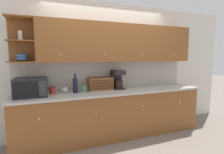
{
  "coord_description": "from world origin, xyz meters",
  "views": [
    {
      "loc": [
        -1.22,
        -3.38,
        1.55
      ],
      "look_at": [
        0.0,
        -0.22,
        1.15
      ],
      "focal_mm": 28.0,
      "sensor_mm": 36.0,
      "label": 1
    }
  ],
  "objects_px": {
    "microwave": "(31,87)",
    "storage_canister": "(52,90)",
    "wine_bottle": "(75,84)",
    "coffee_maker": "(118,79)",
    "bowl_stack_on_counter": "(65,90)",
    "bread_box": "(100,84)",
    "mug": "(84,89)"
  },
  "relations": [
    {
      "from": "microwave",
      "to": "bread_box",
      "type": "relative_size",
      "value": 1.07
    },
    {
      "from": "coffee_maker",
      "to": "storage_canister",
      "type": "bearing_deg",
      "value": -177.96
    },
    {
      "from": "bowl_stack_on_counter",
      "to": "bread_box",
      "type": "distance_m",
      "value": 0.68
    },
    {
      "from": "storage_canister",
      "to": "mug",
      "type": "bearing_deg",
      "value": -5.08
    },
    {
      "from": "bowl_stack_on_counter",
      "to": "mug",
      "type": "relative_size",
      "value": 1.38
    },
    {
      "from": "microwave",
      "to": "mug",
      "type": "height_order",
      "value": "microwave"
    },
    {
      "from": "mug",
      "to": "bowl_stack_on_counter",
      "type": "bearing_deg",
      "value": 158.69
    },
    {
      "from": "storage_canister",
      "to": "coffee_maker",
      "type": "bearing_deg",
      "value": 2.04
    },
    {
      "from": "bowl_stack_on_counter",
      "to": "bread_box",
      "type": "height_order",
      "value": "bread_box"
    },
    {
      "from": "mug",
      "to": "coffee_maker",
      "type": "bearing_deg",
      "value": 7.55
    },
    {
      "from": "microwave",
      "to": "bowl_stack_on_counter",
      "type": "distance_m",
      "value": 0.57
    },
    {
      "from": "mug",
      "to": "coffee_maker",
      "type": "relative_size",
      "value": 0.3
    },
    {
      "from": "bowl_stack_on_counter",
      "to": "mug",
      "type": "bearing_deg",
      "value": -21.31
    },
    {
      "from": "microwave",
      "to": "bowl_stack_on_counter",
      "type": "bearing_deg",
      "value": 15.34
    },
    {
      "from": "storage_canister",
      "to": "wine_bottle",
      "type": "xyz_separation_m",
      "value": [
        0.39,
        -0.05,
        0.09
      ]
    },
    {
      "from": "storage_canister",
      "to": "coffee_maker",
      "type": "xyz_separation_m",
      "value": [
        1.25,
        0.04,
        0.13
      ]
    },
    {
      "from": "coffee_maker",
      "to": "bowl_stack_on_counter",
      "type": "bearing_deg",
      "value": 177.99
    },
    {
      "from": "storage_canister",
      "to": "bowl_stack_on_counter",
      "type": "xyz_separation_m",
      "value": [
        0.21,
        0.08,
        -0.02
      ]
    },
    {
      "from": "bowl_stack_on_counter",
      "to": "mug",
      "type": "xyz_separation_m",
      "value": [
        0.33,
        -0.13,
        0.01
      ]
    },
    {
      "from": "mug",
      "to": "coffee_maker",
      "type": "xyz_separation_m",
      "value": [
        0.7,
        0.09,
        0.13
      ]
    },
    {
      "from": "wine_bottle",
      "to": "bread_box",
      "type": "xyz_separation_m",
      "value": [
        0.5,
        0.13,
        -0.04
      ]
    },
    {
      "from": "mug",
      "to": "bread_box",
      "type": "bearing_deg",
      "value": 20.04
    },
    {
      "from": "microwave",
      "to": "wine_bottle",
      "type": "height_order",
      "value": "wine_bottle"
    },
    {
      "from": "microwave",
      "to": "bread_box",
      "type": "distance_m",
      "value": 1.23
    },
    {
      "from": "bread_box",
      "to": "coffee_maker",
      "type": "height_order",
      "value": "coffee_maker"
    },
    {
      "from": "bread_box",
      "to": "coffee_maker",
      "type": "distance_m",
      "value": 0.37
    },
    {
      "from": "mug",
      "to": "microwave",
      "type": "bearing_deg",
      "value": -178.7
    },
    {
      "from": "coffee_maker",
      "to": "bread_box",
      "type": "bearing_deg",
      "value": 174.78
    },
    {
      "from": "microwave",
      "to": "storage_canister",
      "type": "bearing_deg",
      "value": 11.75
    },
    {
      "from": "microwave",
      "to": "wine_bottle",
      "type": "xyz_separation_m",
      "value": [
        0.72,
        0.02,
        0.01
      ]
    },
    {
      "from": "mug",
      "to": "coffee_maker",
      "type": "distance_m",
      "value": 0.72
    },
    {
      "from": "storage_canister",
      "to": "mug",
      "type": "xyz_separation_m",
      "value": [
        0.55,
        -0.05,
        -0.01
      ]
    }
  ]
}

